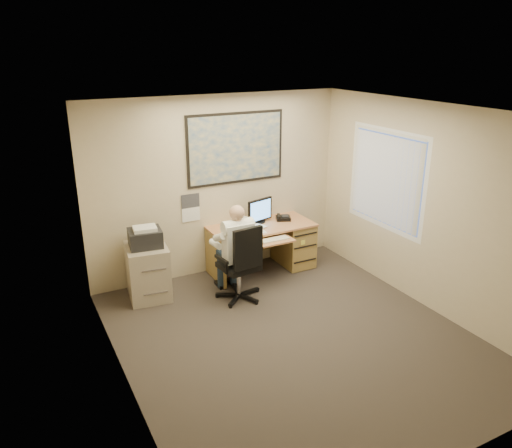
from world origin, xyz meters
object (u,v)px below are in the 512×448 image
filing_cabinet (148,267)px  person (238,252)px  office_chair (240,278)px  desk (280,240)px

filing_cabinet → person: person is taller
filing_cabinet → office_chair: size_ratio=0.94×
desk → filing_cabinet: 2.15m
desk → office_chair: bearing=-145.4°
office_chair → person: bearing=79.2°
desk → person: 1.25m
office_chair → person: person is taller
filing_cabinet → person: size_ratio=0.78×
desk → person: person is taller
filing_cabinet → person: bearing=-21.2°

